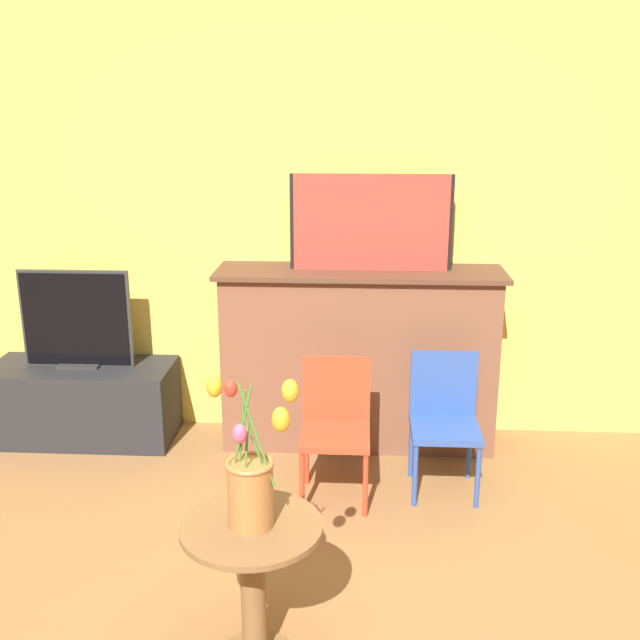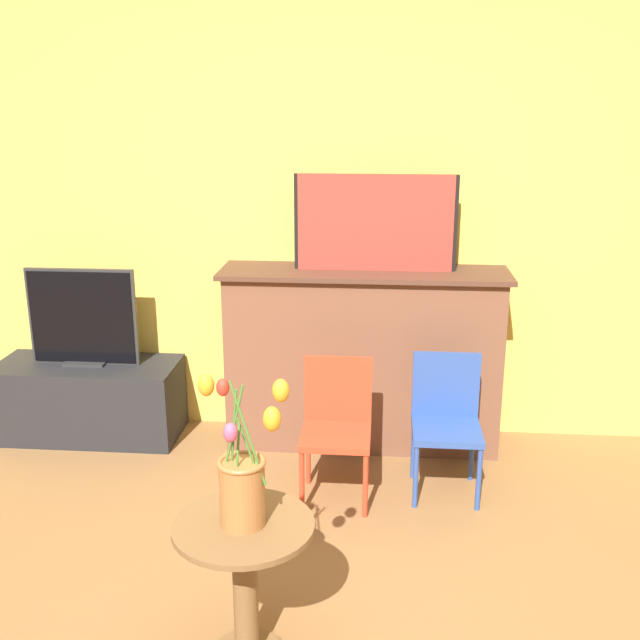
{
  "view_description": "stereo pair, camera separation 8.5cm",
  "coord_description": "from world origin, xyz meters",
  "px_view_note": "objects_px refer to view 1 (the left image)",
  "views": [
    {
      "loc": [
        0.18,
        -1.88,
        1.81
      ],
      "look_at": [
        0.0,
        1.15,
        0.92
      ],
      "focal_mm": 42.0,
      "sensor_mm": 36.0,
      "label": 1
    },
    {
      "loc": [
        0.26,
        -1.87,
        1.81
      ],
      "look_at": [
        0.0,
        1.15,
        0.92
      ],
      "focal_mm": 42.0,
      "sensor_mm": 36.0,
      "label": 2
    }
  ],
  "objects_px": {
    "painting": "(371,223)",
    "tv_monitor": "(76,320)",
    "chair_blue": "(444,414)",
    "chair_red": "(336,421)",
    "vase_tulips": "(251,479)"
  },
  "relations": [
    {
      "from": "tv_monitor",
      "to": "chair_red",
      "type": "bearing_deg",
      "value": -21.03
    },
    {
      "from": "tv_monitor",
      "to": "chair_blue",
      "type": "height_order",
      "value": "tv_monitor"
    },
    {
      "from": "tv_monitor",
      "to": "chair_blue",
      "type": "relative_size",
      "value": 0.9
    },
    {
      "from": "painting",
      "to": "chair_blue",
      "type": "bearing_deg",
      "value": -53.6
    },
    {
      "from": "tv_monitor",
      "to": "vase_tulips",
      "type": "relative_size",
      "value": 1.17
    },
    {
      "from": "painting",
      "to": "tv_monitor",
      "type": "relative_size",
      "value": 1.39
    },
    {
      "from": "painting",
      "to": "tv_monitor",
      "type": "height_order",
      "value": "painting"
    },
    {
      "from": "painting",
      "to": "vase_tulips",
      "type": "height_order",
      "value": "painting"
    },
    {
      "from": "chair_blue",
      "to": "vase_tulips",
      "type": "height_order",
      "value": "vase_tulips"
    },
    {
      "from": "tv_monitor",
      "to": "chair_blue",
      "type": "distance_m",
      "value": 2.0
    },
    {
      "from": "chair_blue",
      "to": "painting",
      "type": "bearing_deg",
      "value": 126.4
    },
    {
      "from": "painting",
      "to": "tv_monitor",
      "type": "distance_m",
      "value": 1.65
    },
    {
      "from": "chair_red",
      "to": "chair_blue",
      "type": "xyz_separation_m",
      "value": [
        0.51,
        0.1,
        0.0
      ]
    },
    {
      "from": "tv_monitor",
      "to": "chair_red",
      "type": "xyz_separation_m",
      "value": [
        1.41,
        -0.54,
        -0.31
      ]
    },
    {
      "from": "chair_blue",
      "to": "vase_tulips",
      "type": "relative_size",
      "value": 1.3
    }
  ]
}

